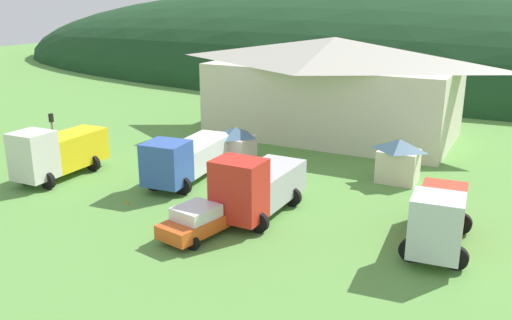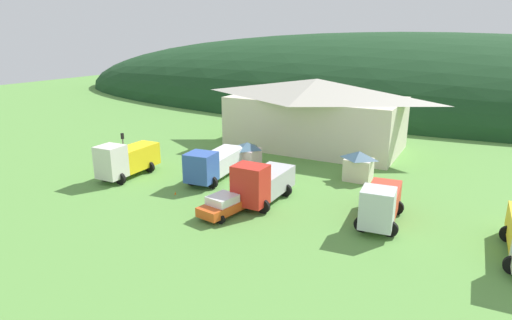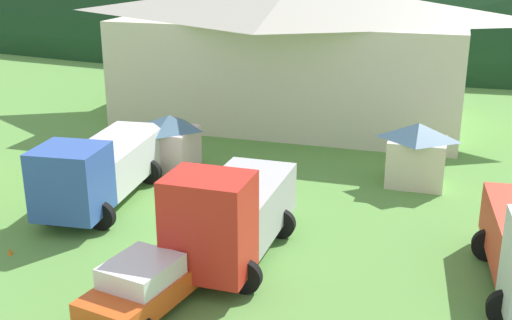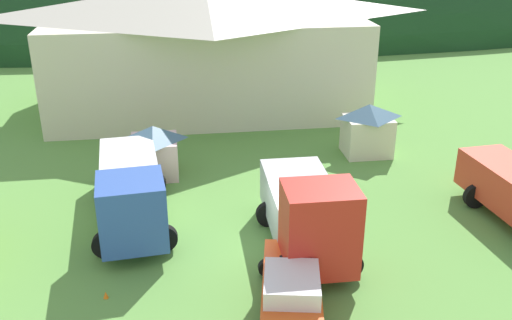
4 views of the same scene
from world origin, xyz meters
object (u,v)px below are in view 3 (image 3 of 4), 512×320
(play_shed_cream, at_px, (417,153))
(crane_truck_red, at_px, (230,213))
(service_pickup_orange, at_px, (152,280))
(box_truck_blue, at_px, (100,167))
(depot_building, at_px, (295,49))
(traffic_cone_near_pickup, at_px, (11,255))
(play_shed_pink, at_px, (170,141))

(play_shed_cream, bearing_deg, crane_truck_red, -120.26)
(play_shed_cream, height_order, service_pickup_orange, play_shed_cream)
(box_truck_blue, bearing_deg, depot_building, 159.89)
(play_shed_cream, height_order, traffic_cone_near_pickup, play_shed_cream)
(box_truck_blue, relative_size, crane_truck_red, 1.24)
(box_truck_blue, xyz_separation_m, traffic_cone_near_pickup, (-0.67, -5.11, -1.58))
(crane_truck_red, relative_size, traffic_cone_near_pickup, 13.76)
(box_truck_blue, height_order, crane_truck_red, crane_truck_red)
(play_shed_cream, distance_m, box_truck_blue, 13.69)
(play_shed_cream, distance_m, crane_truck_red, 10.83)
(traffic_cone_near_pickup, bearing_deg, play_shed_pink, 81.53)
(depot_building, relative_size, traffic_cone_near_pickup, 43.18)
(depot_building, distance_m, play_shed_pink, 11.82)
(depot_building, relative_size, crane_truck_red, 3.14)
(play_shed_cream, relative_size, crane_truck_red, 0.42)
(play_shed_pink, xyz_separation_m, traffic_cone_near_pickup, (-1.50, -10.08, -1.35))
(depot_building, xyz_separation_m, traffic_cone_near_pickup, (-4.84, -21.03, -4.29))
(traffic_cone_near_pickup, bearing_deg, play_shed_cream, 40.97)
(play_shed_cream, relative_size, play_shed_pink, 1.09)
(crane_truck_red, bearing_deg, service_pickup_orange, -20.41)
(crane_truck_red, xyz_separation_m, traffic_cone_near_pickup, (-7.47, -1.87, -1.76))
(depot_building, bearing_deg, service_pickup_orange, -86.56)
(depot_building, bearing_deg, crane_truck_red, -82.20)
(service_pickup_orange, height_order, traffic_cone_near_pickup, service_pickup_orange)
(play_shed_cream, relative_size, box_truck_blue, 0.34)
(play_shed_pink, height_order, traffic_cone_near_pickup, play_shed_pink)
(service_pickup_orange, bearing_deg, play_shed_cream, 162.77)
(depot_building, bearing_deg, play_shed_pink, -106.96)
(depot_building, height_order, box_truck_blue, depot_building)
(play_shed_cream, xyz_separation_m, crane_truck_red, (-5.46, -9.35, 0.29))
(depot_building, bearing_deg, traffic_cone_near_pickup, -102.96)
(box_truck_blue, bearing_deg, traffic_cone_near_pickup, -12.81)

